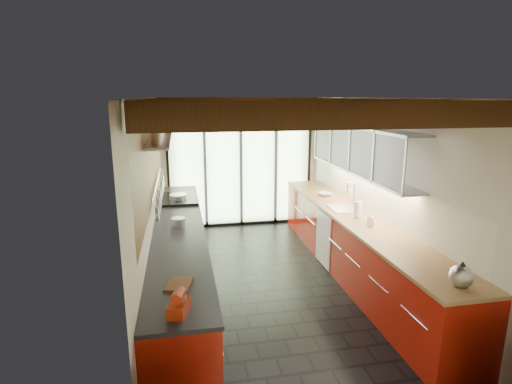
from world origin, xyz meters
TOP-DOWN VIEW (x-y plane):
  - ground at (0.00, 0.00)m, footprint 5.50×5.50m
  - room_shell at (0.00, 0.00)m, footprint 5.50×5.50m
  - ceiling_beams at (-0.00, 0.38)m, footprint 3.14×5.06m
  - glass_door at (0.00, 2.69)m, footprint 2.95×0.10m
  - left_counter at (-1.28, 0.00)m, footprint 0.68×5.00m
  - range_stove at (-1.28, 1.45)m, footprint 0.66×0.90m
  - right_counter at (1.27, 0.00)m, footprint 0.68×5.00m
  - sink_assembly at (1.29, 0.40)m, footprint 0.45×0.52m
  - upper_cabinets_right at (1.43, 0.30)m, footprint 0.34×3.00m
  - left_wall_fixtures at (-1.47, 0.25)m, footprint 0.28×2.60m
  - stand_mixer at (-1.27, -2.24)m, footprint 0.20×0.27m
  - pot_large at (-1.27, 0.00)m, footprint 0.21×0.21m
  - pot_small at (-1.27, 1.37)m, footprint 0.33×0.33m
  - cutting_board at (-1.27, -1.75)m, footprint 0.28×0.34m
  - kettle at (1.27, -2.25)m, footprint 0.25×0.29m
  - paper_towel at (1.27, -0.07)m, footprint 0.14×0.14m
  - soap_bottle at (1.27, -0.46)m, footprint 0.10×0.11m
  - bowl at (1.27, 1.24)m, footprint 0.25×0.25m

SIDE VIEW (x-z plane):
  - ground at x=0.00m, z-range 0.00..0.00m
  - right_counter at x=1.27m, z-range 0.00..0.92m
  - left_counter at x=-1.28m, z-range 0.00..0.92m
  - range_stove at x=-1.28m, z-range -0.01..0.96m
  - cutting_board at x=-1.27m, z-range 0.92..0.95m
  - bowl at x=1.27m, z-range 0.92..0.98m
  - sink_assembly at x=1.29m, z-range 0.75..1.17m
  - pot_small at x=-1.27m, z-range 0.92..1.03m
  - pot_large at x=-1.27m, z-range 0.92..1.04m
  - stand_mixer at x=-1.27m, z-range 0.90..1.11m
  - soap_bottle at x=1.27m, z-range 0.92..1.10m
  - kettle at x=1.27m, z-range 0.90..1.16m
  - paper_towel at x=1.27m, z-range 0.90..1.18m
  - room_shell at x=0.00m, z-range -1.10..4.40m
  - glass_door at x=0.00m, z-range 0.21..3.11m
  - left_wall_fixtures at x=-1.47m, z-range 1.32..2.28m
  - upper_cabinets_right at x=1.43m, z-range 0.35..3.35m
  - ceiling_beams at x=0.00m, z-range 0.01..4.91m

